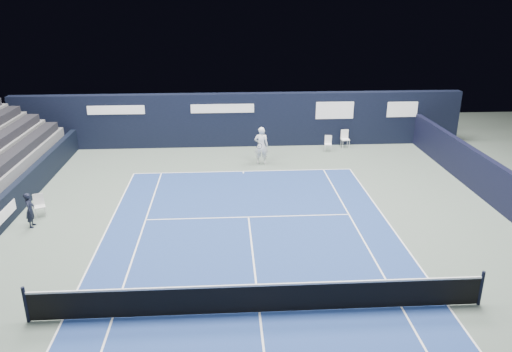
# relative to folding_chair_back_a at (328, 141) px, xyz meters

# --- Properties ---
(ground) EXTENTS (48.00, 48.00, 0.00)m
(ground) POSITION_rel_folding_chair_back_a_xyz_m (-4.98, -13.13, -0.59)
(ground) COLOR #4E5D53
(ground) RESTS_ON ground
(court_surface) EXTENTS (10.97, 23.77, 0.01)m
(court_surface) POSITION_rel_folding_chair_back_a_xyz_m (-4.98, -15.13, -0.59)
(court_surface) COLOR navy
(court_surface) RESTS_ON ground
(enclosure_wall_right) EXTENTS (0.30, 22.00, 1.80)m
(enclosure_wall_right) POSITION_rel_folding_chair_back_a_xyz_m (5.52, -9.13, 0.31)
(enclosure_wall_right) COLOR black
(enclosure_wall_right) RESTS_ON ground
(folding_chair_back_a) EXTENTS (0.45, 0.48, 0.89)m
(folding_chair_back_a) POSITION_rel_folding_chair_back_a_xyz_m (0.00, 0.00, 0.00)
(folding_chair_back_a) COLOR white
(folding_chair_back_a) RESTS_ON ground
(folding_chair_back_b) EXTENTS (0.48, 0.47, 1.02)m
(folding_chair_back_b) POSITION_rel_folding_chair_back_a_xyz_m (1.12, 0.65, -0.01)
(folding_chair_back_b) COLOR white
(folding_chair_back_b) RESTS_ON ground
(line_judge_chair) EXTENTS (0.53, 0.52, 0.92)m
(line_judge_chair) POSITION_rel_folding_chair_back_a_xyz_m (-13.42, -8.03, -0.07)
(line_judge_chair) COLOR silver
(line_judge_chair) RESTS_ON ground
(line_judge) EXTENTS (0.37, 0.53, 1.39)m
(line_judge) POSITION_rel_folding_chair_back_a_xyz_m (-13.40, -9.03, 0.10)
(line_judge) COLOR black
(line_judge) RESTS_ON ground
(court_markings) EXTENTS (11.03, 23.83, 0.00)m
(court_markings) POSITION_rel_folding_chair_back_a_xyz_m (-4.98, -15.13, -0.58)
(court_markings) COLOR white
(court_markings) RESTS_ON court_surface
(tennis_net) EXTENTS (12.90, 0.10, 1.10)m
(tennis_net) POSITION_rel_folding_chair_back_a_xyz_m (-4.98, -15.13, -0.08)
(tennis_net) COLOR black
(tennis_net) RESTS_ON ground
(back_sponsor_wall) EXTENTS (26.00, 0.63, 3.10)m
(back_sponsor_wall) POSITION_rel_folding_chair_back_a_xyz_m (-4.98, 1.37, 0.96)
(back_sponsor_wall) COLOR black
(back_sponsor_wall) RESTS_ON ground
(side_barrier_left) EXTENTS (0.33, 22.00, 1.20)m
(side_barrier_left) POSITION_rel_folding_chair_back_a_xyz_m (-14.48, -9.15, 0.01)
(side_barrier_left) COLOR black
(side_barrier_left) RESTS_ON ground
(tennis_player) EXTENTS (0.79, 0.90, 2.01)m
(tennis_player) POSITION_rel_folding_chair_back_a_xyz_m (-3.98, -2.10, 0.41)
(tennis_player) COLOR white
(tennis_player) RESTS_ON ground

